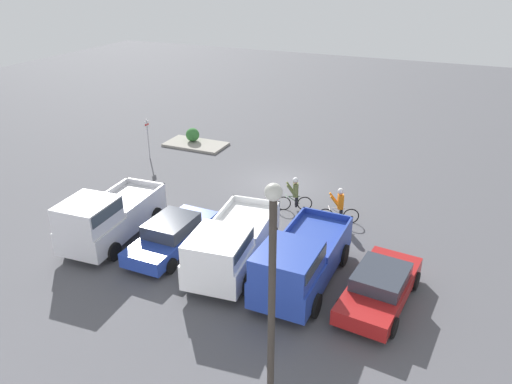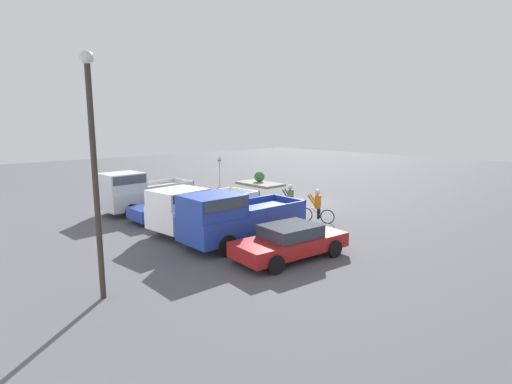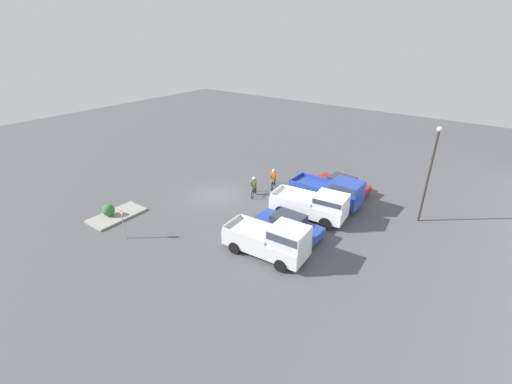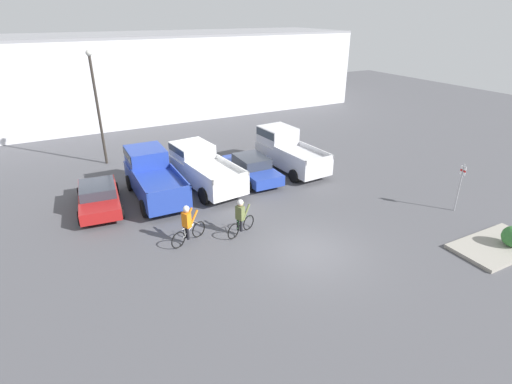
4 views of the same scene
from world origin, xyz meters
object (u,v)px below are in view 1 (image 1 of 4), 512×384
(sedan_1, at_px, (172,234))
(shrub, at_px, (193,135))
(pickup_truck_2, at_px, (106,217))
(lamppost, at_px, (272,306))
(sedan_0, at_px, (380,286))
(cyclist_0, at_px, (295,193))
(fire_lane_sign, at_px, (148,135))
(pickup_truck_0, at_px, (299,261))
(cyclist_1, at_px, (339,206))
(pickup_truck_1, at_px, (230,245))

(sedan_1, bearing_deg, shrub, -63.13)
(pickup_truck_2, height_order, lamppost, lamppost)
(sedan_0, bearing_deg, cyclist_0, -47.35)
(sedan_0, xyz_separation_m, fire_lane_sign, (15.31, -8.44, 0.79))
(fire_lane_sign, xyz_separation_m, lamppost, (-13.95, 14.98, 2.58))
(pickup_truck_2, xyz_separation_m, cyclist_0, (-6.09, -5.98, -0.33))
(shrub, bearing_deg, pickup_truck_2, 104.41)
(sedan_0, distance_m, pickup_truck_2, 11.19)
(sedan_0, relative_size, shrub, 5.37)
(pickup_truck_0, distance_m, cyclist_0, 6.29)
(sedan_0, height_order, fire_lane_sign, fire_lane_sign)
(pickup_truck_2, bearing_deg, sedan_0, -177.58)
(pickup_truck_0, height_order, cyclist_1, pickup_truck_0)
(cyclist_1, bearing_deg, sedan_1, 41.53)
(pickup_truck_1, relative_size, fire_lane_sign, 2.32)
(fire_lane_sign, distance_m, lamppost, 20.63)
(sedan_1, distance_m, fire_lane_sign, 10.83)
(lamppost, bearing_deg, pickup_truck_2, -31.80)
(pickup_truck_2, xyz_separation_m, shrub, (3.16, -12.30, -0.60))
(cyclist_0, xyz_separation_m, shrub, (9.26, -6.33, -0.27))
(pickup_truck_2, bearing_deg, shrub, -75.59)
(sedan_0, height_order, pickup_truck_2, pickup_truck_2)
(sedan_0, xyz_separation_m, lamppost, (1.37, 6.55, 3.38))
(fire_lane_sign, relative_size, shrub, 2.80)
(lamppost, bearing_deg, fire_lane_sign, -47.05)
(shrub, bearing_deg, cyclist_0, 145.65)
(sedan_0, relative_size, pickup_truck_2, 0.88)
(sedan_1, distance_m, cyclist_1, 7.46)
(pickup_truck_2, height_order, fire_lane_sign, fire_lane_sign)
(sedan_0, bearing_deg, fire_lane_sign, -28.85)
(pickup_truck_0, bearing_deg, lamppost, 103.09)
(pickup_truck_1, relative_size, lamppost, 0.81)
(fire_lane_sign, xyz_separation_m, shrub, (-0.98, -3.40, -0.88))
(shrub, bearing_deg, pickup_truck_0, 133.40)
(sedan_1, height_order, fire_lane_sign, fire_lane_sign)
(pickup_truck_0, relative_size, cyclist_1, 3.18)
(pickup_truck_2, relative_size, fire_lane_sign, 2.19)
(pickup_truck_1, distance_m, shrub, 14.96)
(pickup_truck_0, relative_size, sedan_1, 1.20)
(cyclist_1, bearing_deg, pickup_truck_1, 62.89)
(pickup_truck_0, height_order, sedan_1, pickup_truck_0)
(cyclist_0, distance_m, lamppost, 13.01)
(pickup_truck_0, bearing_deg, pickup_truck_2, 0.82)
(pickup_truck_0, relative_size, cyclist_0, 3.30)
(pickup_truck_1, xyz_separation_m, cyclist_0, (-0.48, -5.78, -0.27))
(pickup_truck_0, bearing_deg, shrub, -46.60)
(pickup_truck_2, distance_m, cyclist_0, 8.54)
(pickup_truck_2, height_order, cyclist_0, pickup_truck_2)
(lamppost, bearing_deg, cyclist_1, -82.90)
(pickup_truck_2, distance_m, fire_lane_sign, 9.83)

